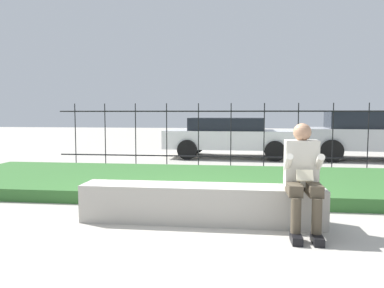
{
  "coord_description": "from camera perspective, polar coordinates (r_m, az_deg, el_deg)",
  "views": [
    {
      "loc": [
        0.61,
        -4.68,
        1.4
      ],
      "look_at": [
        -0.24,
        2.0,
        0.84
      ],
      "focal_mm": 35.0,
      "sensor_mm": 36.0,
      "label": 1
    }
  ],
  "objects": [
    {
      "name": "iron_fence",
      "position": [
        9.21,
        3.46,
        1.4
      ],
      "size": [
        7.99,
        0.03,
        1.64
      ],
      "color": "black",
      "rests_on": "ground_plane"
    },
    {
      "name": "grass_berm",
      "position": [
        7.09,
        2.22,
        -5.79
      ],
      "size": [
        9.99,
        3.12,
        0.2
      ],
      "color": "#33662D",
      "rests_on": "ground_plane"
    },
    {
      "name": "ground_plane",
      "position": [
        4.92,
        -0.14,
        -11.74
      ],
      "size": [
        60.0,
        60.0,
        0.0
      ],
      "primitive_type": "plane",
      "color": "#A8A399"
    },
    {
      "name": "stone_bench",
      "position": [
        4.85,
        1.35,
        -9.37
      ],
      "size": [
        3.08,
        0.48,
        0.48
      ],
      "color": "#ADA89E",
      "rests_on": "ground_plane"
    },
    {
      "name": "car_parked_right",
      "position": [
        12.44,
        25.73,
        1.39
      ],
      "size": [
        4.35,
        2.21,
        1.45
      ],
      "rotation": [
        0.0,
        0.0,
        -0.08
      ],
      "color": "#B7B7BC",
      "rests_on": "ground_plane"
    },
    {
      "name": "person_seated_reader",
      "position": [
        4.52,
        16.5,
        -4.28
      ],
      "size": [
        0.42,
        0.73,
        1.28
      ],
      "color": "black",
      "rests_on": "ground_plane"
    },
    {
      "name": "car_parked_center",
      "position": [
        11.91,
        5.88,
        1.26
      ],
      "size": [
        4.19,
        2.0,
        1.25
      ],
      "rotation": [
        0.0,
        0.0,
        -0.02
      ],
      "color": "silver",
      "rests_on": "ground_plane"
    }
  ]
}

